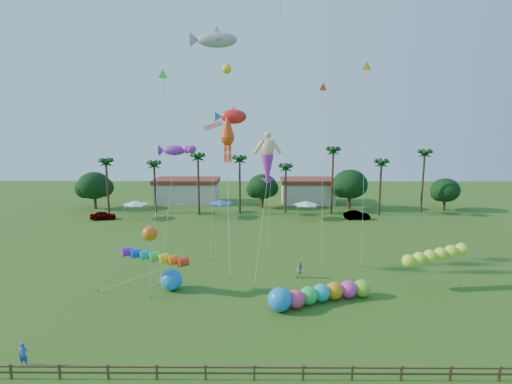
{
  "coord_description": "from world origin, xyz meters",
  "views": [
    {
      "loc": [
        0.24,
        -28.21,
        15.56
      ],
      "look_at": [
        0.0,
        10.0,
        9.0
      ],
      "focal_mm": 28.0,
      "sensor_mm": 36.0,
      "label": 1
    }
  ],
  "objects_px": {
    "car_a": "(103,216)",
    "spectator_a": "(23,355)",
    "caterpillar_inflatable": "(317,294)",
    "blue_ball": "(172,280)",
    "spectator_b": "(300,270)",
    "car_b": "(357,215)"
  },
  "relations": [
    {
      "from": "car_a",
      "to": "spectator_a",
      "type": "height_order",
      "value": "spectator_a"
    },
    {
      "from": "caterpillar_inflatable",
      "to": "spectator_b",
      "type": "bearing_deg",
      "value": 76.82
    },
    {
      "from": "car_a",
      "to": "car_b",
      "type": "xyz_separation_m",
      "value": [
        41.74,
        0.44,
        0.01
      ]
    },
    {
      "from": "spectator_b",
      "to": "blue_ball",
      "type": "xyz_separation_m",
      "value": [
        -12.44,
        -2.96,
        0.17
      ]
    },
    {
      "from": "car_a",
      "to": "spectator_a",
      "type": "relative_size",
      "value": 2.5
    },
    {
      "from": "spectator_a",
      "to": "spectator_b",
      "type": "bearing_deg",
      "value": 26.16
    },
    {
      "from": "caterpillar_inflatable",
      "to": "blue_ball",
      "type": "relative_size",
      "value": 4.76
    },
    {
      "from": "car_b",
      "to": "blue_ball",
      "type": "relative_size",
      "value": 2.05
    },
    {
      "from": "spectator_b",
      "to": "blue_ball",
      "type": "distance_m",
      "value": 12.79
    },
    {
      "from": "car_a",
      "to": "blue_ball",
      "type": "height_order",
      "value": "blue_ball"
    },
    {
      "from": "spectator_a",
      "to": "spectator_b",
      "type": "height_order",
      "value": "spectator_b"
    },
    {
      "from": "car_b",
      "to": "spectator_a",
      "type": "distance_m",
      "value": 51.33
    },
    {
      "from": "car_a",
      "to": "spectator_a",
      "type": "distance_m",
      "value": 41.41
    },
    {
      "from": "spectator_a",
      "to": "caterpillar_inflatable",
      "type": "bearing_deg",
      "value": 12.92
    },
    {
      "from": "spectator_a",
      "to": "car_b",
      "type": "bearing_deg",
      "value": 40.64
    },
    {
      "from": "car_b",
      "to": "spectator_b",
      "type": "distance_m",
      "value": 28.17
    },
    {
      "from": "car_a",
      "to": "spectator_a",
      "type": "xyz_separation_m",
      "value": [
        10.27,
        -40.11,
        0.12
      ]
    },
    {
      "from": "car_a",
      "to": "spectator_b",
      "type": "xyz_separation_m",
      "value": [
        29.75,
        -25.05,
        0.18
      ]
    },
    {
      "from": "caterpillar_inflatable",
      "to": "blue_ball",
      "type": "height_order",
      "value": "blue_ball"
    },
    {
      "from": "spectator_a",
      "to": "spectator_b",
      "type": "relative_size",
      "value": 0.93
    },
    {
      "from": "caterpillar_inflatable",
      "to": "spectator_a",
      "type": "bearing_deg",
      "value": -177.18
    },
    {
      "from": "spectator_b",
      "to": "caterpillar_inflatable",
      "type": "bearing_deg",
      "value": -59.75
    }
  ]
}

